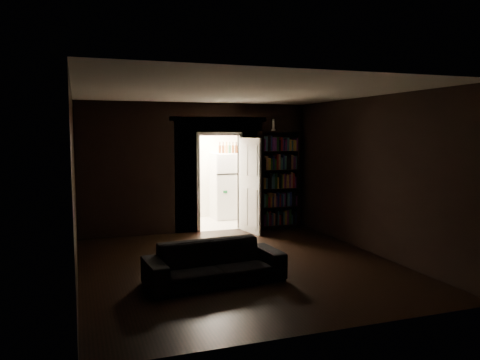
% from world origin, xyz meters
% --- Properties ---
extents(ground, '(5.50, 5.50, 0.00)m').
position_xyz_m(ground, '(0.00, 0.00, 0.00)').
color(ground, black).
rests_on(ground, ground).
extents(room_walls, '(5.02, 5.61, 2.84)m').
position_xyz_m(room_walls, '(-0.01, 1.07, 1.68)').
color(room_walls, black).
rests_on(room_walls, ground).
extents(kitchen_alcove, '(2.20, 1.80, 2.60)m').
position_xyz_m(kitchen_alcove, '(0.50, 3.87, 1.21)').
color(kitchen_alcove, '#BDB3A5').
rests_on(kitchen_alcove, ground).
extents(sofa, '(2.05, 1.03, 0.76)m').
position_xyz_m(sofa, '(-0.62, -0.71, 0.38)').
color(sofa, black).
rests_on(sofa, ground).
extents(bookshelf, '(0.96, 0.61, 2.20)m').
position_xyz_m(bookshelf, '(1.83, 2.59, 1.10)').
color(bookshelf, black).
rests_on(bookshelf, ground).
extents(refrigerator, '(0.77, 0.71, 1.65)m').
position_xyz_m(refrigerator, '(1.10, 4.11, 0.82)').
color(refrigerator, white).
rests_on(refrigerator, ground).
extents(door, '(0.20, 0.85, 2.05)m').
position_xyz_m(door, '(1.04, 2.31, 1.02)').
color(door, white).
rests_on(door, ground).
extents(figurine, '(0.12, 0.12, 0.27)m').
position_xyz_m(figurine, '(1.72, 2.61, 2.33)').
color(figurine, silver).
rests_on(figurine, bookshelf).
extents(bottles, '(0.69, 0.27, 0.28)m').
position_xyz_m(bottles, '(1.16, 4.05, 1.79)').
color(bottles, black).
rests_on(bottles, refrigerator).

